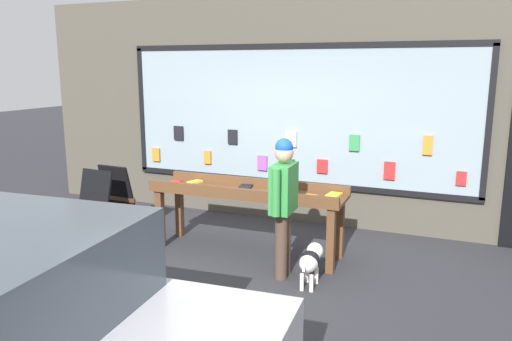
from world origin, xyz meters
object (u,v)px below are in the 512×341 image
display_table_main (248,197)px  person_browsing (284,198)px  sandwich_board_sign (107,203)px  small_dog (311,260)px

display_table_main → person_browsing: person_browsing is taller
person_browsing → sandwich_board_sign: person_browsing is taller
person_browsing → small_dog: size_ratio=2.70×
display_table_main → small_dog: display_table_main is taller
small_dog → sandwich_board_sign: (-3.04, 0.43, 0.21)m
person_browsing → small_dog: bearing=-112.2°
person_browsing → sandwich_board_sign: (-2.68, 0.30, -0.41)m
display_table_main → person_browsing: 0.86m
display_table_main → person_browsing: (0.66, -0.52, 0.18)m
display_table_main → person_browsing: size_ratio=1.57×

